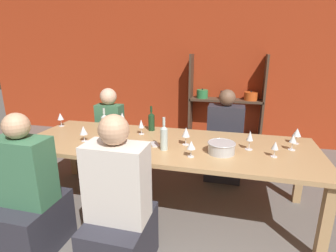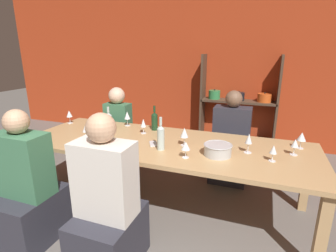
% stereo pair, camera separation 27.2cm
% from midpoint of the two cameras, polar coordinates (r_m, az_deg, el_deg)
% --- Properties ---
extents(wall_back_red, '(8.80, 0.06, 2.70)m').
position_cam_midpoint_polar(wall_back_red, '(4.82, 10.87, 12.51)').
color(wall_back_red, '#B23819').
rests_on(wall_back_red, ground_plane).
extents(shelf_unit, '(1.26, 0.30, 1.57)m').
position_cam_midpoint_polar(shelf_unit, '(4.66, 17.00, 2.75)').
color(shelf_unit, '#4C3828').
rests_on(shelf_unit, ground_plane).
extents(dining_table, '(2.97, 1.05, 0.73)m').
position_cam_midpoint_polar(dining_table, '(2.70, 2.15, -5.00)').
color(dining_table, tan).
rests_on(dining_table, ground_plane).
extents(mixing_bowl, '(0.26, 0.26, 0.10)m').
position_cam_midpoint_polar(mixing_bowl, '(2.42, 13.99, -5.01)').
color(mixing_bowl, '#B7BABC').
rests_on(mixing_bowl, dining_table).
extents(wine_bottle_green, '(0.07, 0.07, 0.29)m').
position_cam_midpoint_polar(wine_bottle_green, '(3.07, -0.41, 1.16)').
color(wine_bottle_green, '#19381E').
rests_on(wine_bottle_green, dining_table).
extents(wine_bottle_dark, '(0.08, 0.08, 0.28)m').
position_cam_midpoint_polar(wine_bottle_dark, '(3.10, -10.34, 1.04)').
color(wine_bottle_dark, '#B2C6C1').
rests_on(wine_bottle_dark, dining_table).
extents(wine_bottle_amber, '(0.07, 0.07, 0.32)m').
position_cam_midpoint_polar(wine_bottle_amber, '(2.46, 1.59, -2.44)').
color(wine_bottle_amber, '#B2C6C1').
rests_on(wine_bottle_amber, dining_table).
extents(wine_glass_white_a, '(0.06, 0.06, 0.14)m').
position_cam_midpoint_polar(wine_glass_white_a, '(2.44, 25.00, -4.84)').
color(wine_glass_white_a, white).
rests_on(wine_glass_white_a, dining_table).
extents(wine_glass_empty_a, '(0.06, 0.06, 0.17)m').
position_cam_midpoint_polar(wine_glass_empty_a, '(2.94, -2.77, 0.54)').
color(wine_glass_empty_a, white).
rests_on(wine_glass_empty_a, dining_table).
extents(wine_glass_red_a, '(0.07, 0.07, 0.19)m').
position_cam_midpoint_polar(wine_glass_red_a, '(2.53, 20.16, -2.82)').
color(wine_glass_red_a, white).
rests_on(wine_glass_red_a, dining_table).
extents(wine_glass_white_b, '(0.07, 0.07, 0.18)m').
position_cam_midpoint_polar(wine_glass_white_b, '(3.25, -6.52, 2.19)').
color(wine_glass_white_b, white).
rests_on(wine_glass_white_b, dining_table).
extents(wine_glass_empty_b, '(0.08, 0.08, 0.17)m').
position_cam_midpoint_polar(wine_glass_empty_b, '(2.86, -14.85, -0.44)').
color(wine_glass_empty_b, white).
rests_on(wine_glass_empty_b, dining_table).
extents(wine_glass_white_c, '(0.07, 0.07, 0.17)m').
position_cam_midpoint_polar(wine_glass_white_c, '(3.53, -18.67, 2.42)').
color(wine_glass_white_c, white).
rests_on(wine_glass_white_c, dining_table).
extents(wine_glass_white_d, '(0.07, 0.07, 0.15)m').
position_cam_midpoint_polar(wine_glass_white_d, '(2.66, 28.62, -3.47)').
color(wine_glass_white_d, white).
rests_on(wine_glass_white_d, dining_table).
extents(wine_glass_red_b, '(0.08, 0.08, 0.15)m').
position_cam_midpoint_polar(wine_glass_red_b, '(2.30, 7.29, -4.45)').
color(wine_glass_red_b, white).
rests_on(wine_glass_red_b, dining_table).
extents(wine_glass_white_e, '(0.08, 0.08, 0.16)m').
position_cam_midpoint_polar(wine_glass_white_e, '(2.86, 29.57, -2.14)').
color(wine_glass_white_e, white).
rests_on(wine_glass_white_e, dining_table).
extents(wine_glass_red_c, '(0.08, 0.08, 0.18)m').
position_cam_midpoint_polar(wine_glass_red_c, '(2.58, 6.61, -1.60)').
color(wine_glass_red_c, white).
rests_on(wine_glass_red_c, dining_table).
extents(cell_phone, '(0.13, 0.17, 0.01)m').
position_cam_midpoint_polar(cell_phone, '(2.63, -0.28, -3.92)').
color(cell_phone, silver).
rests_on(cell_phone, dining_table).
extents(person_near_a, '(0.44, 0.56, 1.20)m').
position_cam_midpoint_polar(person_near_a, '(2.59, -25.40, -13.55)').
color(person_near_a, '#2D2D38').
rests_on(person_near_a, ground_plane).
extents(person_far_a, '(0.36, 0.45, 1.15)m').
position_cam_midpoint_polar(person_far_a, '(3.85, -8.65, -2.22)').
color(person_far_a, '#2D2D38').
rests_on(person_far_a, ground_plane).
extents(person_near_b, '(0.44, 0.55, 1.24)m').
position_cam_midpoint_polar(person_near_b, '(2.11, -9.29, -18.60)').
color(person_near_b, '#2D2D38').
rests_on(person_near_b, ground_plane).
extents(person_far_b, '(0.46, 0.57, 1.17)m').
position_cam_midpoint_polar(person_far_b, '(3.54, 15.59, -4.60)').
color(person_far_b, '#2D2D38').
rests_on(person_far_b, ground_plane).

